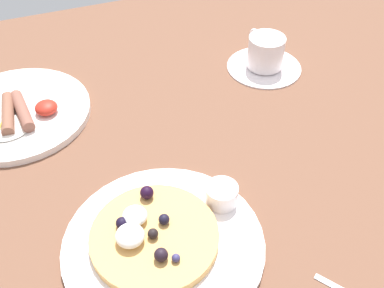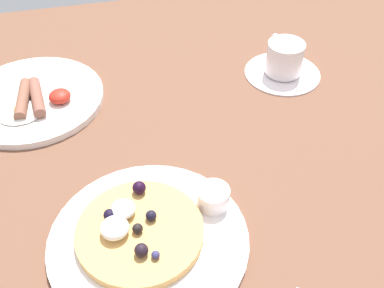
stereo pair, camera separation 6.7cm
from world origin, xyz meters
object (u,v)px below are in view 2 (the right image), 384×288
at_px(pancake_plate, 149,240).
at_px(coffee_saucer, 282,73).
at_px(breakfast_plate, 32,99).
at_px(syrup_ramekin, 213,197).
at_px(coffee_cup, 284,57).

height_order(pancake_plate, coffee_saucer, pancake_plate).
xyz_separation_m(pancake_plate, breakfast_plate, (-0.16, 0.35, 0.00)).
bearing_deg(syrup_ramekin, breakfast_plate, 128.79).
xyz_separation_m(coffee_saucer, coffee_cup, (-0.00, 0.00, 0.04)).
distance_m(pancake_plate, coffee_cup, 0.46).
relative_size(breakfast_plate, coffee_cup, 2.52).
bearing_deg(syrup_ramekin, coffee_saucer, 52.72).
bearing_deg(breakfast_plate, syrup_ramekin, -51.21).
relative_size(pancake_plate, coffee_cup, 2.63).
height_order(breakfast_plate, coffee_cup, coffee_cup).
height_order(syrup_ramekin, breakfast_plate, syrup_ramekin).
distance_m(pancake_plate, coffee_saucer, 0.46).
xyz_separation_m(breakfast_plate, coffee_cup, (0.48, -0.02, 0.03)).
bearing_deg(breakfast_plate, coffee_cup, -2.71).
distance_m(pancake_plate, syrup_ramekin, 0.11).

